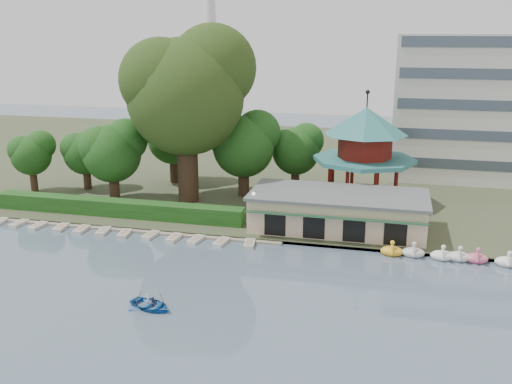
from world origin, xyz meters
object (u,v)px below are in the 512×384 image
(pavilion, at_px, (365,146))
(big_tree, at_px, (187,88))
(dock, at_px, (128,229))
(boathouse, at_px, (338,211))
(rowboat_with_passengers, at_px, (151,302))

(pavilion, xyz_separation_m, big_tree, (-20.81, -3.77, 6.79))
(dock, bearing_deg, boathouse, 12.24)
(boathouse, relative_size, pavilion, 1.38)
(rowboat_with_passengers, bearing_deg, pavilion, 65.19)
(dock, bearing_deg, pavilion, 31.66)
(boathouse, height_order, big_tree, big_tree)
(pavilion, bearing_deg, big_tree, -169.72)
(big_tree, height_order, rowboat_with_passengers, big_tree)
(dock, height_order, big_tree, big_tree)
(pavilion, bearing_deg, dock, -148.34)
(dock, distance_m, pavilion, 29.14)
(dock, distance_m, rowboat_with_passengers, 18.85)
(big_tree, bearing_deg, rowboat_with_passengers, -76.58)
(boathouse, distance_m, rowboat_with_passengers, 24.37)
(pavilion, bearing_deg, boathouse, -101.28)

